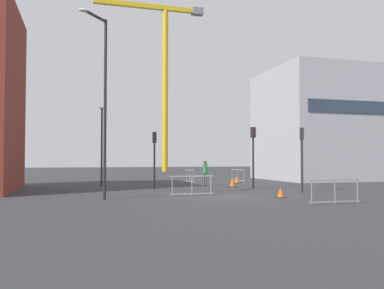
{
  "coord_description": "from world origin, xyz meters",
  "views": [
    {
      "loc": [
        -7.46,
        -19.87,
        1.97
      ],
      "look_at": [
        0.0,
        6.6,
        2.96
      ],
      "focal_mm": 37.93,
      "sensor_mm": 36.0,
      "label": 1
    }
  ],
  "objects": [
    {
      "name": "safety_barrier_mid_span",
      "position": [
        3.38,
        -4.47,
        0.56
      ],
      "size": [
        2.59,
        0.08,
        1.08
      ],
      "color": "gray",
      "rests_on": "ground"
    },
    {
      "name": "streetlamp_short",
      "position": [
        -5.77,
        10.71,
        3.45
      ],
      "size": [
        0.44,
        1.51,
        5.74
      ],
      "color": "#2D2D30",
      "rests_on": "ground"
    },
    {
      "name": "safety_barrier_right_run",
      "position": [
        1.61,
        13.0,
        0.56
      ],
      "size": [
        0.28,
        1.9,
        1.08
      ],
      "color": "gray",
      "rests_on": "ground"
    },
    {
      "name": "office_block",
      "position": [
        14.78,
        14.55,
        5.23
      ],
      "size": [
        9.49,
        10.01,
        10.47
      ],
      "color": "#A8AAB2",
      "rests_on": "ground"
    },
    {
      "name": "traffic_light_median",
      "position": [
        3.89,
        5.21,
        2.76
      ],
      "size": [
        0.36,
        0.37,
        4.12
      ],
      "color": "black",
      "rests_on": "ground"
    },
    {
      "name": "ground",
      "position": [
        0.0,
        0.0,
        0.0
      ],
      "size": [
        160.0,
        160.0,
        0.0
      ],
      "primitive_type": "plane",
      "color": "#333335"
    },
    {
      "name": "streetlamp_tall",
      "position": [
        -6.33,
        0.13,
        5.14
      ],
      "size": [
        1.37,
        1.55,
        8.85
      ],
      "color": "#232326",
      "rests_on": "ground"
    },
    {
      "name": "construction_crane",
      "position": [
        5.48,
        43.08,
        17.37
      ],
      "size": [
        17.59,
        1.21,
        26.74
      ],
      "color": "gold",
      "rests_on": "ground"
    },
    {
      "name": "traffic_cone_orange",
      "position": [
        3.15,
        7.16,
        0.27
      ],
      "size": [
        0.57,
        0.57,
        0.57
      ],
      "color": "black",
      "rests_on": "ground"
    },
    {
      "name": "pedestrian_walking",
      "position": [
        1.55,
        8.55,
        1.09
      ],
      "size": [
        0.34,
        0.34,
        1.86
      ],
      "color": "#4C4C51",
      "rests_on": "ground"
    },
    {
      "name": "safety_barrier_left_run",
      "position": [
        -1.53,
        1.19,
        0.56
      ],
      "size": [
        2.44,
        0.18,
        1.08
      ],
      "color": "#9EA0A5",
      "rests_on": "ground"
    },
    {
      "name": "traffic_cone_by_barrier",
      "position": [
        2.54,
        -1.1,
        0.23
      ],
      "size": [
        0.49,
        0.49,
        0.5
      ],
      "color": "black",
      "rests_on": "ground"
    },
    {
      "name": "traffic_light_near",
      "position": [
        -2.64,
        6.32,
        2.53
      ],
      "size": [
        0.25,
        0.37,
        3.74
      ],
      "color": "black",
      "rests_on": "ground"
    },
    {
      "name": "safety_barrier_rear",
      "position": [
        6.03,
        13.19,
        0.56
      ],
      "size": [
        0.36,
        2.3,
        1.08
      ],
      "color": "gray",
      "rests_on": "ground"
    },
    {
      "name": "traffic_light_verge",
      "position": [
        5.33,
        1.47,
        2.58
      ],
      "size": [
        0.35,
        0.39,
        3.83
      ],
      "color": "#232326",
      "rests_on": "ground"
    },
    {
      "name": "traffic_cone_on_verge",
      "position": [
        5.11,
        11.17,
        0.27
      ],
      "size": [
        0.57,
        0.57,
        0.58
      ],
      "color": "black",
      "rests_on": "ground"
    }
  ]
}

